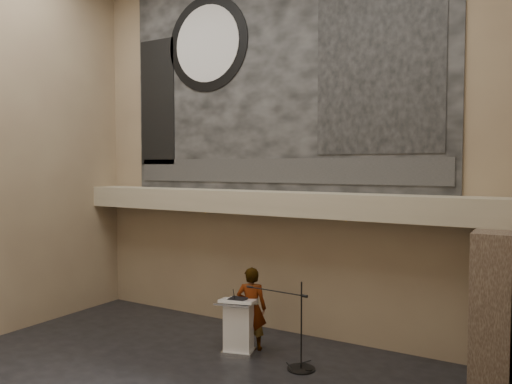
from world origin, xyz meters
The scene contains 17 objects.
wall_back centered at (0.00, 4.00, 4.25)m, with size 10.00×0.02×8.50m, color #7C664E.
wall_right centered at (5.00, 0.00, 4.25)m, with size 0.02×8.00×8.50m, color #7C664E.
soffit centered at (0.00, 3.60, 2.95)m, with size 10.00×0.80×0.50m, color #9E947A.
sprinkler_left centered at (-1.60, 3.55, 2.67)m, with size 0.04×0.04×0.06m, color #B2893D.
sprinkler_right centered at (1.90, 3.55, 2.67)m, with size 0.04×0.04×0.06m, color #B2893D.
banner centered at (0.00, 3.97, 5.70)m, with size 8.00×0.05×5.00m, color black.
banner_text_strip centered at (0.00, 3.93, 3.65)m, with size 7.76×0.02×0.55m, color #2B2B2B.
banner_clock_rim centered at (-1.80, 3.93, 6.70)m, with size 2.30×2.30×0.02m, color black.
banner_clock_face centered at (-1.80, 3.91, 6.70)m, with size 1.84×1.84×0.02m, color silver.
banner_building_print centered at (2.40, 3.93, 5.80)m, with size 2.60×0.02×3.60m, color black.
banner_brick_print centered at (-3.40, 3.93, 5.40)m, with size 1.10×0.02×3.20m, color black.
stone_pier centered at (4.65, 3.15, 1.35)m, with size 0.60×1.40×2.70m, color #423328.
lectern centered at (0.12, 2.30, 0.55)m, with size 0.79×0.65×1.13m.
binder centered at (0.13, 2.27, 1.12)m, with size 0.33×0.26×0.04m, color black.
papers centered at (0.01, 2.27, 1.10)m, with size 0.23×0.32×0.01m, color white.
speaker_person centered at (0.22, 2.65, 0.85)m, with size 0.62×0.41×1.70m, color silver.
mic_stand centered at (1.50, 2.24, 0.24)m, with size 1.47×0.52×1.64m.
Camera 1 is at (5.42, -5.95, 3.76)m, focal length 35.00 mm.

